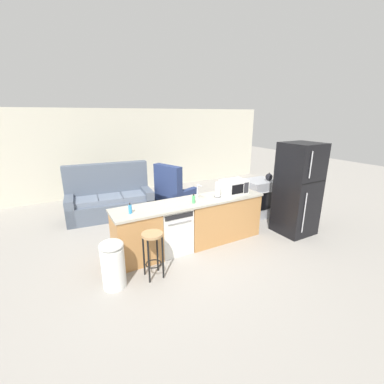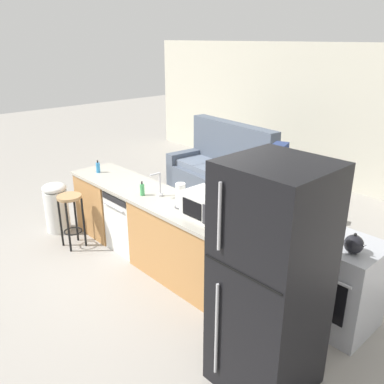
% 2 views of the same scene
% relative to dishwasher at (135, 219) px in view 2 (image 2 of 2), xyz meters
% --- Properties ---
extents(ground_plane, '(24.00, 24.00, 0.00)m').
position_rel_dishwasher_xyz_m(ground_plane, '(0.25, 0.00, -0.42)').
color(ground_plane, gray).
extents(wall_back, '(10.00, 0.06, 2.60)m').
position_rel_dishwasher_xyz_m(wall_back, '(0.55, 4.20, 0.88)').
color(wall_back, beige).
rests_on(wall_back, ground_plane).
extents(kitchen_counter, '(2.94, 0.66, 0.90)m').
position_rel_dishwasher_xyz_m(kitchen_counter, '(0.49, 0.00, -0.00)').
color(kitchen_counter, '#B77F47').
rests_on(kitchen_counter, ground_plane).
extents(dishwasher, '(0.58, 0.61, 0.84)m').
position_rel_dishwasher_xyz_m(dishwasher, '(0.00, 0.00, 0.00)').
color(dishwasher, white).
rests_on(dishwasher, ground_plane).
extents(stove_range, '(0.76, 0.68, 0.90)m').
position_rel_dishwasher_xyz_m(stove_range, '(2.60, 0.55, 0.03)').
color(stove_range, '#A8AAB2').
rests_on(stove_range, ground_plane).
extents(refrigerator, '(0.72, 0.73, 1.90)m').
position_rel_dishwasher_xyz_m(refrigerator, '(2.60, -0.55, 0.53)').
color(refrigerator, black).
rests_on(refrigerator, ground_plane).
extents(microwave, '(0.50, 0.37, 0.28)m').
position_rel_dishwasher_xyz_m(microwave, '(1.37, -0.00, 0.62)').
color(microwave, white).
rests_on(microwave, kitchen_counter).
extents(sink_faucet, '(0.07, 0.18, 0.30)m').
position_rel_dishwasher_xyz_m(sink_faucet, '(0.54, 0.01, 0.61)').
color(sink_faucet, silver).
rests_on(sink_faucet, kitchen_counter).
extents(paper_towel_roll, '(0.14, 0.14, 0.28)m').
position_rel_dishwasher_xyz_m(paper_towel_roll, '(0.96, -0.02, 0.62)').
color(paper_towel_roll, '#4C4C51').
rests_on(paper_towel_roll, kitchen_counter).
extents(soap_bottle, '(0.06, 0.06, 0.18)m').
position_rel_dishwasher_xyz_m(soap_bottle, '(0.38, -0.12, 0.55)').
color(soap_bottle, '#4CB266').
rests_on(soap_bottle, kitchen_counter).
extents(dish_soap_bottle, '(0.06, 0.06, 0.18)m').
position_rel_dishwasher_xyz_m(dish_soap_bottle, '(-0.76, -0.05, 0.55)').
color(dish_soap_bottle, '#338CCC').
rests_on(dish_soap_bottle, kitchen_counter).
extents(kettle, '(0.21, 0.17, 0.19)m').
position_rel_dishwasher_xyz_m(kettle, '(2.77, 0.42, 0.56)').
color(kettle, black).
rests_on(kettle, stove_range).
extents(bar_stool, '(0.32, 0.32, 0.74)m').
position_rel_dishwasher_xyz_m(bar_stool, '(-0.60, -0.60, 0.11)').
color(bar_stool, tan).
rests_on(bar_stool, ground_plane).
extents(trash_bin, '(0.35, 0.35, 0.74)m').
position_rel_dishwasher_xyz_m(trash_bin, '(-1.20, -0.54, -0.04)').
color(trash_bin, white).
rests_on(trash_bin, ground_plane).
extents(couch, '(2.08, 1.10, 1.27)m').
position_rel_dishwasher_xyz_m(couch, '(-0.62, 2.36, -0.03)').
color(couch, '#515B6B').
rests_on(couch, ground_plane).
extents(armchair, '(1.04, 1.07, 1.20)m').
position_rel_dishwasher_xyz_m(armchair, '(0.97, 2.00, -0.07)').
color(armchair, navy).
rests_on(armchair, ground_plane).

